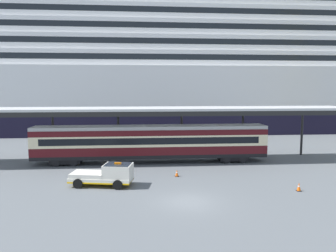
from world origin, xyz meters
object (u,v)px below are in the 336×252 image
cruise_ship (202,62)px  service_truck (107,174)px  traffic_cone_near (177,173)px  traffic_cone_mid (299,187)px  train_carriage (151,142)px

cruise_ship → service_truck: size_ratio=29.39×
service_truck → traffic_cone_near: (6.17, 2.45, -0.67)m
cruise_ship → traffic_cone_mid: cruise_ship is taller
service_truck → traffic_cone_near: service_truck is taller
train_carriage → traffic_cone_mid: size_ratio=36.85×
train_carriage → service_truck: train_carriage is taller
service_truck → traffic_cone_mid: (15.39, -2.80, -0.65)m
traffic_cone_near → traffic_cone_mid: size_ratio=0.96×
cruise_ship → traffic_cone_near: size_ratio=244.63×
cruise_ship → traffic_cone_near: cruise_ship is taller
train_carriage → cruise_ship: bearing=70.4°
train_carriage → service_truck: size_ratio=4.63×
cruise_ship → traffic_cone_near: (-9.74, -39.50, -13.35)m
traffic_cone_mid → traffic_cone_near: bearing=150.3°
traffic_cone_near → cruise_ship: bearing=76.1°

